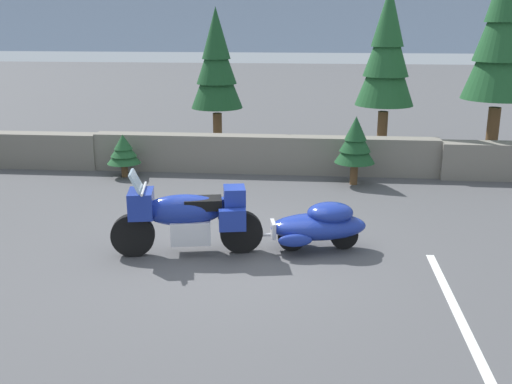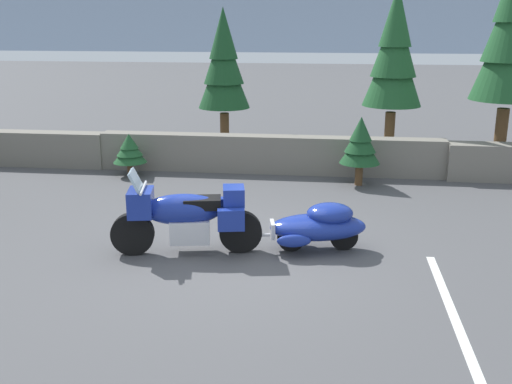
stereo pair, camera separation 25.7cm
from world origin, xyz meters
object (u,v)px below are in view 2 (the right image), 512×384
object	(u,v)px
pine_tree_secondary	(394,52)
touring_motorcycle	(186,215)
car_shaped_trailer	(319,225)
pine_tree_far_right	(224,64)

from	to	relation	value
pine_tree_secondary	touring_motorcycle	bearing A→B (deg)	-118.10
car_shaped_trailer	touring_motorcycle	bearing A→B (deg)	-169.24
touring_motorcycle	pine_tree_secondary	bearing A→B (deg)	61.90
pine_tree_far_right	pine_tree_secondary	bearing A→B (deg)	-3.93
car_shaped_trailer	pine_tree_far_right	world-z (taller)	pine_tree_far_right
car_shaped_trailer	pine_tree_far_right	xyz separation A→B (m)	(-2.65, 6.68, 1.95)
car_shaped_trailer	pine_tree_secondary	xyz separation A→B (m)	(1.60, 6.38, 2.28)
pine_tree_far_right	touring_motorcycle	bearing A→B (deg)	-84.77
touring_motorcycle	pine_tree_far_right	xyz separation A→B (m)	(-0.65, 7.06, 1.74)
pine_tree_secondary	pine_tree_far_right	xyz separation A→B (m)	(-4.26, 0.29, -0.32)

